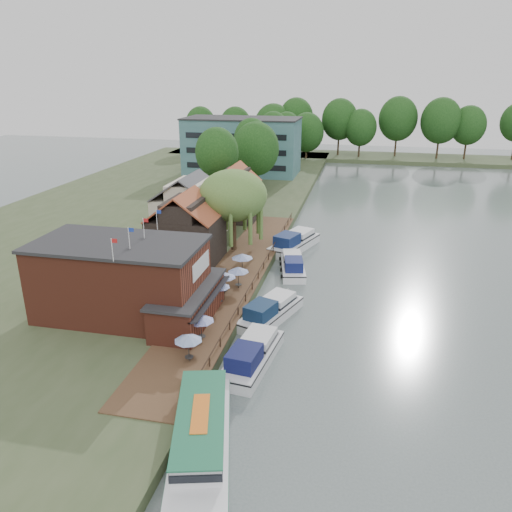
# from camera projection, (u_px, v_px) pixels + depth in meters

# --- Properties ---
(ground) EXTENTS (260.00, 260.00, 0.00)m
(ground) POSITION_uv_depth(u_px,v_px,m) (292.00, 336.00, 45.54)
(ground) COLOR #505C5B
(ground) RESTS_ON ground
(land_bank) EXTENTS (50.00, 140.00, 1.00)m
(land_bank) POSITION_uv_depth(u_px,v_px,m) (146.00, 213.00, 83.49)
(land_bank) COLOR #384728
(land_bank) RESTS_ON ground
(quay_deck) EXTENTS (6.00, 50.00, 0.10)m
(quay_deck) POSITION_uv_depth(u_px,v_px,m) (235.00, 277.00, 55.95)
(quay_deck) COLOR #47301E
(quay_deck) RESTS_ON land_bank
(quay_rail) EXTENTS (0.20, 49.00, 1.00)m
(quay_rail) POSITION_uv_depth(u_px,v_px,m) (259.00, 274.00, 55.71)
(quay_rail) COLOR black
(quay_rail) RESTS_ON land_bank
(pub) EXTENTS (20.00, 11.00, 7.30)m
(pub) POSITION_uv_depth(u_px,v_px,m) (141.00, 281.00, 45.84)
(pub) COLOR maroon
(pub) RESTS_ON land_bank
(hotel_block) EXTENTS (25.40, 12.40, 12.30)m
(hotel_block) POSITION_uv_depth(u_px,v_px,m) (242.00, 146.00, 111.62)
(hotel_block) COLOR #38666B
(hotel_block) RESTS_ON land_bank
(cottage_a) EXTENTS (8.60, 7.60, 8.50)m
(cottage_a) POSITION_uv_depth(u_px,v_px,m) (186.00, 227.00, 59.57)
(cottage_a) COLOR black
(cottage_a) RESTS_ON land_bank
(cottage_b) EXTENTS (9.60, 8.60, 8.50)m
(cottage_b) POSITION_uv_depth(u_px,v_px,m) (190.00, 205.00, 69.34)
(cottage_b) COLOR beige
(cottage_b) RESTS_ON land_bank
(cottage_c) EXTENTS (7.60, 7.60, 8.50)m
(cottage_c) POSITION_uv_depth(u_px,v_px,m) (235.00, 192.00, 76.77)
(cottage_c) COLOR black
(cottage_c) RESTS_ON land_bank
(willow) EXTENTS (8.60, 8.60, 10.43)m
(willow) POSITION_uv_depth(u_px,v_px,m) (233.00, 211.00, 62.91)
(willow) COLOR #476B2D
(willow) RESTS_ON land_bank
(umbrella_0) EXTENTS (2.25, 2.25, 2.38)m
(umbrella_0) POSITION_uv_depth(u_px,v_px,m) (189.00, 348.00, 39.22)
(umbrella_0) COLOR navy
(umbrella_0) RESTS_ON quay_deck
(umbrella_1) EXTENTS (2.27, 2.27, 2.38)m
(umbrella_1) POSITION_uv_depth(u_px,v_px,m) (201.00, 328.00, 42.30)
(umbrella_1) COLOR navy
(umbrella_1) RESTS_ON quay_deck
(umbrella_2) EXTENTS (1.96, 1.96, 2.38)m
(umbrella_2) POSITION_uv_depth(u_px,v_px,m) (198.00, 314.00, 44.68)
(umbrella_2) COLOR navy
(umbrella_2) RESTS_ON quay_deck
(umbrella_3) EXTENTS (2.22, 2.22, 2.38)m
(umbrella_3) POSITION_uv_depth(u_px,v_px,m) (219.00, 293.00, 48.91)
(umbrella_3) COLOR #1C369C
(umbrella_3) RESTS_ON quay_deck
(umbrella_4) EXTENTS (2.44, 2.44, 2.38)m
(umbrella_4) POSITION_uv_depth(u_px,v_px,m) (224.00, 283.00, 51.24)
(umbrella_4) COLOR navy
(umbrella_4) RESTS_ON quay_deck
(umbrella_5) EXTENTS (2.25, 2.25, 2.38)m
(umbrella_5) POSITION_uv_depth(u_px,v_px,m) (238.00, 277.00, 52.64)
(umbrella_5) COLOR navy
(umbrella_5) RESTS_ON quay_deck
(umbrella_6) EXTENTS (2.46, 2.46, 2.38)m
(umbrella_6) POSITION_uv_depth(u_px,v_px,m) (242.00, 263.00, 56.47)
(umbrella_6) COLOR navy
(umbrella_6) RESTS_ON quay_deck
(cruiser_0) EXTENTS (4.43, 10.39, 2.45)m
(cruiser_0) POSITION_uv_depth(u_px,v_px,m) (252.00, 351.00, 40.72)
(cruiser_0) COLOR silver
(cruiser_0) RESTS_ON ground
(cruiser_1) EXTENTS (6.28, 10.33, 2.38)m
(cruiser_1) POSITION_uv_depth(u_px,v_px,m) (271.00, 308.00, 48.26)
(cruiser_1) COLOR silver
(cruiser_1) RESTS_ON ground
(cruiser_2) EXTENTS (4.87, 9.79, 2.25)m
(cruiser_2) POSITION_uv_depth(u_px,v_px,m) (293.00, 263.00, 59.89)
(cruiser_2) COLOR white
(cruiser_2) RESTS_ON ground
(cruiser_3) EXTENTS (6.97, 11.46, 2.68)m
(cruiser_3) POSITION_uv_depth(u_px,v_px,m) (294.00, 240.00, 67.36)
(cruiser_3) COLOR white
(cruiser_3) RESTS_ON ground
(tour_boat) EXTENTS (6.93, 13.56, 2.85)m
(tour_boat) POSITION_uv_depth(u_px,v_px,m) (201.00, 438.00, 30.80)
(tour_boat) COLOR silver
(tour_boat) RESTS_ON ground
(swan) EXTENTS (0.44, 0.44, 0.44)m
(swan) POSITION_uv_depth(u_px,v_px,m) (215.00, 386.00, 37.90)
(swan) COLOR white
(swan) RESTS_ON ground
(bank_tree_0) EXTENTS (7.21, 7.21, 13.26)m
(bank_tree_0) POSITION_uv_depth(u_px,v_px,m) (217.00, 167.00, 83.60)
(bank_tree_0) COLOR #143811
(bank_tree_0) RESTS_ON land_bank
(bank_tree_1) EXTENTS (8.64, 8.64, 13.23)m
(bank_tree_1) POSITION_uv_depth(u_px,v_px,m) (256.00, 158.00, 92.98)
(bank_tree_1) COLOR #143811
(bank_tree_1) RESTS_ON land_bank
(bank_tree_2) EXTENTS (6.84, 6.84, 13.41)m
(bank_tree_2) POSITION_uv_depth(u_px,v_px,m) (252.00, 153.00, 98.24)
(bank_tree_2) COLOR #143811
(bank_tree_2) RESTS_ON land_bank
(bank_tree_3) EXTENTS (7.21, 7.21, 13.08)m
(bank_tree_3) POSITION_uv_depth(u_px,v_px,m) (273.00, 139.00, 118.86)
(bank_tree_3) COLOR #143811
(bank_tree_3) RESTS_ON land_bank
(bank_tree_4) EXTENTS (6.82, 6.82, 12.58)m
(bank_tree_4) POSITION_uv_depth(u_px,v_px,m) (287.00, 138.00, 124.11)
(bank_tree_4) COLOR #143811
(bank_tree_4) RESTS_ON land_bank
(bank_tree_5) EXTENTS (8.92, 8.92, 11.89)m
(bank_tree_5) POSITION_uv_depth(u_px,v_px,m) (307.00, 135.00, 131.28)
(bank_tree_5) COLOR #143811
(bank_tree_5) RESTS_ON land_bank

